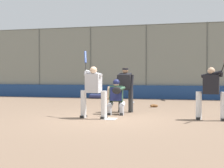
% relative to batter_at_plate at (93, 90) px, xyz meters
% --- Properties ---
extents(ground_plane, '(160.00, 160.00, 0.00)m').
position_rel_batter_at_plate_xyz_m(ground_plane, '(-0.52, 0.03, -0.88)').
color(ground_plane, '#7A604C').
extents(home_plate_marker, '(0.43, 0.43, 0.01)m').
position_rel_batter_at_plate_xyz_m(home_plate_marker, '(-0.52, 0.03, -0.87)').
color(home_plate_marker, white).
rests_on(home_plate_marker, ground_plane).
extents(backstop_fence, '(20.40, 0.08, 4.31)m').
position_rel_batter_at_plate_xyz_m(backstop_fence, '(-0.52, -8.80, 1.37)').
color(backstop_fence, '#515651').
rests_on(backstop_fence, ground_plane).
extents(padding_wall, '(19.91, 0.18, 0.77)m').
position_rel_batter_at_plate_xyz_m(padding_wall, '(-0.52, -8.70, -0.49)').
color(padding_wall, navy).
rests_on(padding_wall, ground_plane).
extents(bleachers_beyond, '(14.22, 2.50, 1.48)m').
position_rel_batter_at_plate_xyz_m(bleachers_beyond, '(0.33, -11.30, -0.40)').
color(bleachers_beyond, slate).
rests_on(bleachers_beyond, ground_plane).
extents(batter_at_plate, '(0.92, 0.76, 2.14)m').
position_rel_batter_at_plate_xyz_m(batter_at_plate, '(0.00, 0.00, 0.00)').
color(batter_at_plate, silver).
rests_on(batter_at_plate, ground_plane).
extents(catcher_behind_plate, '(0.66, 0.77, 1.21)m').
position_rel_batter_at_plate_xyz_m(catcher_behind_plate, '(-0.47, -1.12, -0.25)').
color(catcher_behind_plate, '#B7B7BC').
rests_on(catcher_behind_plate, ground_plane).
extents(umpire_home, '(0.66, 0.43, 1.62)m').
position_rel_batter_at_plate_xyz_m(umpire_home, '(-0.65, -1.86, -0.01)').
color(umpire_home, '#333333').
rests_on(umpire_home, ground_plane).
extents(batter_on_deck, '(0.94, 0.74, 2.15)m').
position_rel_batter_at_plate_xyz_m(batter_on_deck, '(-3.54, -0.44, -0.02)').
color(batter_on_deck, silver).
rests_on(batter_on_deck, ground_plane).
extents(spare_bat_near_backstop, '(0.32, 0.87, 0.07)m').
position_rel_batter_at_plate_xyz_m(spare_bat_near_backstop, '(-1.54, -7.68, -0.85)').
color(spare_bat_near_backstop, black).
rests_on(spare_bat_near_backstop, ground_plane).
extents(spare_bat_by_padding, '(0.07, 0.87, 0.07)m').
position_rel_batter_at_plate_xyz_m(spare_bat_by_padding, '(-0.30, -5.42, -0.85)').
color(spare_bat_by_padding, black).
rests_on(spare_bat_by_padding, ground_plane).
extents(fielding_glove_on_dirt, '(0.34, 0.26, 0.12)m').
position_rel_batter_at_plate_xyz_m(fielding_glove_on_dirt, '(-1.47, -3.93, -0.82)').
color(fielding_glove_on_dirt, brown).
rests_on(fielding_glove_on_dirt, ground_plane).
extents(equipment_bag_dugout_side, '(1.30, 0.27, 0.27)m').
position_rel_batter_at_plate_xyz_m(equipment_bag_dugout_side, '(2.10, -8.07, -0.74)').
color(equipment_bag_dugout_side, navy).
rests_on(equipment_bag_dugout_side, ground_plane).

